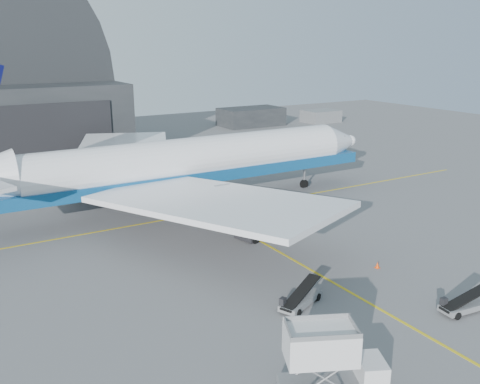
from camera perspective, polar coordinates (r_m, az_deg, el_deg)
ground at (r=44.56m, az=8.84°, el=-8.93°), size 200.00×200.00×0.00m
taxi_lines at (r=54.10m, az=0.29°, el=-4.19°), size 80.00×42.12×0.02m
distant_bldg_a at (r=122.70m, az=1.18°, el=7.11°), size 14.00×8.00×4.00m
distant_bldg_b at (r=129.32m, az=8.59°, el=7.38°), size 8.00×6.00×2.80m
airliner at (r=60.30m, az=-6.76°, el=2.94°), size 52.97×51.36×18.59m
catering_truck at (r=30.36m, az=9.45°, el=-17.37°), size 6.06×4.30×3.92m
pushback_tug at (r=52.57m, az=2.03°, el=-3.94°), size 4.76×3.42×2.00m
belt_loader_a at (r=39.59m, az=6.42°, el=-11.32°), size 4.34×2.91×1.65m
belt_loader_b at (r=41.85m, az=22.90°, el=-11.00°), size 4.38×1.85×1.64m
traffic_cone at (r=47.02m, az=14.44°, el=-7.56°), size 0.37×0.37×0.53m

